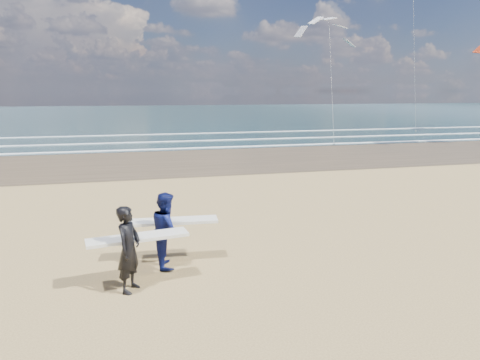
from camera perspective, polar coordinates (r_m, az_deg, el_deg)
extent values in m
cube|color=#473A26|center=(33.25, 21.53, 3.66)|extent=(220.00, 12.00, 0.01)
cube|color=#173233|center=(83.17, -0.59, 8.88)|extent=(220.00, 100.00, 0.02)
cube|color=white|center=(37.23, 17.28, 4.80)|extent=(220.00, 0.50, 0.05)
cube|color=white|center=(41.29, 13.92, 5.63)|extent=(220.00, 0.50, 0.05)
cube|color=white|center=(47.11, 10.24, 6.51)|extent=(220.00, 0.50, 0.05)
imported|color=black|center=(9.48, -14.60, -8.92)|extent=(0.71, 0.82, 1.89)
cube|color=white|center=(9.77, -13.45, -7.45)|extent=(2.25, 0.85, 0.07)
imported|color=#0E1651|center=(10.61, -9.73, -6.55)|extent=(0.72, 0.92, 1.86)
cube|color=white|center=(10.92, -8.84, -5.41)|extent=(2.23, 0.70, 0.07)
cube|color=slate|center=(35.26, 12.43, 4.70)|extent=(0.12, 0.12, 0.10)
cube|color=slate|center=(49.55, 22.39, 6.06)|extent=(0.12, 0.12, 0.10)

